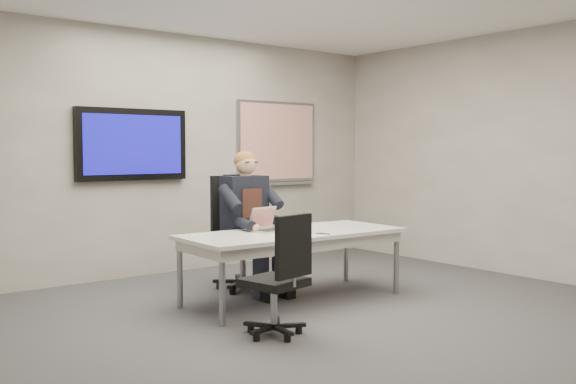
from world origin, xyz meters
TOP-DOWN VIEW (x-y plane):
  - floor at (0.00, 0.00)m, footprint 6.00×6.00m
  - wall_back at (0.00, 3.00)m, footprint 6.00×0.02m
  - wall_right at (3.00, 0.00)m, footprint 0.02×6.00m
  - conference_table at (0.21, 0.97)m, footprint 2.19×0.97m
  - tv_display at (-0.50, 2.95)m, footprint 1.30×0.09m
  - whiteboard at (1.55, 2.97)m, footprint 1.25×0.08m
  - office_chair_far at (0.12, 1.73)m, footprint 0.61×0.61m
  - office_chair_near at (-0.62, 0.12)m, footprint 0.53×0.53m
  - seated_person at (0.11, 1.45)m, footprint 0.45×0.77m
  - laptop at (0.05, 1.16)m, footprint 0.35×0.34m
  - name_tent at (0.35, 0.78)m, footprint 0.24×0.08m
  - pen at (0.30, 0.64)m, footprint 0.06×0.14m

SIDE VIEW (x-z plane):
  - floor at x=0.00m, z-range -0.01..0.01m
  - office_chair_near at x=-0.62m, z-range -0.18..0.77m
  - office_chair_far at x=0.12m, z-range -0.22..0.95m
  - seated_person at x=0.11m, z-range -0.14..1.29m
  - conference_table at x=0.21m, z-range 0.26..0.92m
  - pen at x=0.30m, z-range 0.67..0.68m
  - name_tent at x=0.35m, z-range 0.67..0.76m
  - laptop at x=0.05m, z-range 0.61..0.83m
  - wall_back at x=0.00m, z-range 0.00..2.80m
  - wall_right at x=3.00m, z-range 0.00..2.80m
  - tv_display at x=-0.50m, z-range 1.10..1.90m
  - whiteboard at x=1.55m, z-range 0.98..2.08m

